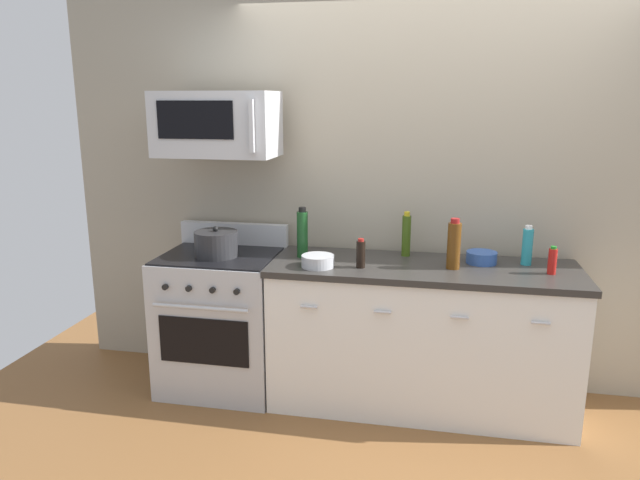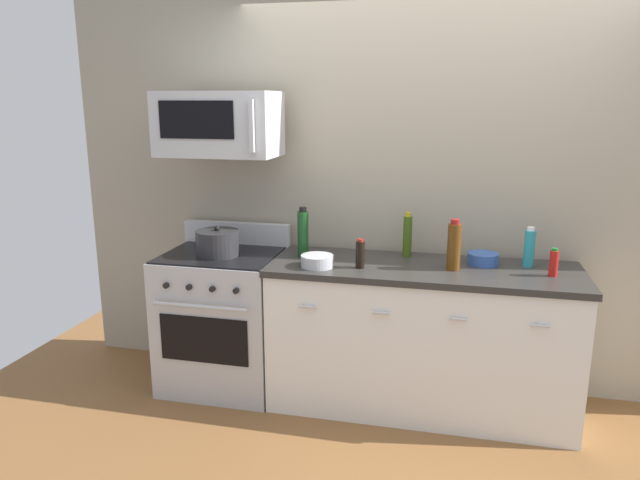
{
  "view_description": "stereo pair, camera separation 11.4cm",
  "coord_description": "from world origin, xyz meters",
  "px_view_note": "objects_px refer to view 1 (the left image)",
  "views": [
    {
      "loc": [
        0.06,
        -3.47,
        1.9
      ],
      "look_at": [
        -0.63,
        -0.05,
        1.06
      ],
      "focal_mm": 32.87,
      "sensor_mm": 36.0,
      "label": 1
    },
    {
      "loc": [
        0.17,
        -3.45,
        1.9
      ],
      "look_at": [
        -0.63,
        -0.05,
        1.06
      ],
      "focal_mm": 32.87,
      "sensor_mm": 36.0,
      "label": 2
    }
  ],
  "objects_px": {
    "bottle_olive_oil": "(406,235)",
    "bowl_steel_prep": "(318,261)",
    "bottle_wine_amber": "(454,245)",
    "bottle_soy_sauce_dark": "(361,254)",
    "microwave": "(217,124)",
    "bowl_blue_mixing": "(482,257)",
    "bottle_wine_green": "(302,234)",
    "bottle_dish_soap": "(527,246)",
    "bottle_hot_sauce_red": "(552,261)",
    "stockpot": "(216,244)",
    "range_oven": "(222,320)"
  },
  "relations": [
    {
      "from": "bottle_wine_amber",
      "to": "bowl_steel_prep",
      "type": "distance_m",
      "value": 0.81
    },
    {
      "from": "bottle_hot_sauce_red",
      "to": "stockpot",
      "type": "distance_m",
      "value": 2.03
    },
    {
      "from": "bottle_wine_green",
      "to": "bottle_hot_sauce_red",
      "type": "bearing_deg",
      "value": -3.21
    },
    {
      "from": "bottle_soy_sauce_dark",
      "to": "bowl_blue_mixing",
      "type": "xyz_separation_m",
      "value": [
        0.72,
        0.24,
        -0.05
      ]
    },
    {
      "from": "bottle_dish_soap",
      "to": "bottle_soy_sauce_dark",
      "type": "bearing_deg",
      "value": -164.95
    },
    {
      "from": "bottle_olive_oil",
      "to": "bowl_blue_mixing",
      "type": "distance_m",
      "value": 0.48
    },
    {
      "from": "bottle_soy_sauce_dark",
      "to": "bottle_dish_soap",
      "type": "distance_m",
      "value": 1.02
    },
    {
      "from": "bottle_dish_soap",
      "to": "bottle_wine_green",
      "type": "height_order",
      "value": "bottle_wine_green"
    },
    {
      "from": "microwave",
      "to": "bottle_wine_green",
      "type": "distance_m",
      "value": 0.87
    },
    {
      "from": "bottle_olive_oil",
      "to": "bowl_steel_prep",
      "type": "relative_size",
      "value": 1.46
    },
    {
      "from": "bottle_soy_sauce_dark",
      "to": "stockpot",
      "type": "xyz_separation_m",
      "value": [
        -0.94,
        0.07,
        -0.0
      ]
    },
    {
      "from": "range_oven",
      "to": "bottle_wine_amber",
      "type": "height_order",
      "value": "bottle_wine_amber"
    },
    {
      "from": "microwave",
      "to": "bottle_soy_sauce_dark",
      "type": "distance_m",
      "value": 1.21
    },
    {
      "from": "bottle_dish_soap",
      "to": "stockpot",
      "type": "relative_size",
      "value": 0.89
    },
    {
      "from": "bottle_wine_amber",
      "to": "bottle_dish_soap",
      "type": "xyz_separation_m",
      "value": [
        0.44,
        0.17,
        -0.03
      ]
    },
    {
      "from": "bottle_soy_sauce_dark",
      "to": "bowl_steel_prep",
      "type": "distance_m",
      "value": 0.26
    },
    {
      "from": "bottle_hot_sauce_red",
      "to": "bowl_steel_prep",
      "type": "bearing_deg",
      "value": -174.86
    },
    {
      "from": "bowl_blue_mixing",
      "to": "stockpot",
      "type": "distance_m",
      "value": 1.66
    },
    {
      "from": "bottle_hot_sauce_red",
      "to": "bowl_blue_mixing",
      "type": "xyz_separation_m",
      "value": [
        -0.38,
        0.16,
        -0.04
      ]
    },
    {
      "from": "bottle_wine_amber",
      "to": "bowl_blue_mixing",
      "type": "relative_size",
      "value": 1.63
    },
    {
      "from": "bottle_dish_soap",
      "to": "bottle_wine_green",
      "type": "xyz_separation_m",
      "value": [
        -1.38,
        -0.09,
        0.04
      ]
    },
    {
      "from": "bottle_hot_sauce_red",
      "to": "bottle_dish_soap",
      "type": "distance_m",
      "value": 0.22
    },
    {
      "from": "range_oven",
      "to": "bowl_blue_mixing",
      "type": "xyz_separation_m",
      "value": [
        1.65,
        0.12,
        0.49
      ]
    },
    {
      "from": "bottle_wine_amber",
      "to": "bottle_olive_oil",
      "type": "bearing_deg",
      "value": 140.51
    },
    {
      "from": "microwave",
      "to": "bottle_wine_green",
      "type": "xyz_separation_m",
      "value": [
        0.54,
        0.0,
        -0.68
      ]
    },
    {
      "from": "bottle_dish_soap",
      "to": "bottle_olive_oil",
      "type": "bearing_deg",
      "value": 174.86
    },
    {
      "from": "microwave",
      "to": "bowl_blue_mixing",
      "type": "xyz_separation_m",
      "value": [
        1.65,
        0.08,
        -0.79
      ]
    },
    {
      "from": "range_oven",
      "to": "bottle_wine_amber",
      "type": "distance_m",
      "value": 1.59
    },
    {
      "from": "bottle_dish_soap",
      "to": "bowl_steel_prep",
      "type": "bearing_deg",
      "value": -166.41
    },
    {
      "from": "bottle_dish_soap",
      "to": "bowl_steel_prep",
      "type": "height_order",
      "value": "bottle_dish_soap"
    },
    {
      "from": "bottle_dish_soap",
      "to": "bottle_hot_sauce_red",
      "type": "bearing_deg",
      "value": -56.74
    },
    {
      "from": "bottle_olive_oil",
      "to": "bowl_blue_mixing",
      "type": "xyz_separation_m",
      "value": [
        0.47,
        -0.08,
        -0.1
      ]
    },
    {
      "from": "bowl_blue_mixing",
      "to": "bottle_wine_green",
      "type": "bearing_deg",
      "value": -176.16
    },
    {
      "from": "bowl_steel_prep",
      "to": "bottle_wine_green",
      "type": "bearing_deg",
      "value": 124.74
    },
    {
      "from": "range_oven",
      "to": "bottle_olive_oil",
      "type": "bearing_deg",
      "value": 9.85
    },
    {
      "from": "bottle_wine_amber",
      "to": "bottle_soy_sauce_dark",
      "type": "height_order",
      "value": "bottle_wine_amber"
    },
    {
      "from": "bottle_dish_soap",
      "to": "bowl_blue_mixing",
      "type": "relative_size",
      "value": 1.31
    },
    {
      "from": "bottle_dish_soap",
      "to": "stockpot",
      "type": "bearing_deg",
      "value": -174.24
    },
    {
      "from": "bowl_blue_mixing",
      "to": "microwave",
      "type": "bearing_deg",
      "value": -177.34
    },
    {
      "from": "bowl_blue_mixing",
      "to": "bottle_dish_soap",
      "type": "bearing_deg",
      "value": 4.03
    },
    {
      "from": "bottle_wine_green",
      "to": "microwave",
      "type": "bearing_deg",
      "value": -179.77
    },
    {
      "from": "microwave",
      "to": "bottle_soy_sauce_dark",
      "type": "height_order",
      "value": "microwave"
    },
    {
      "from": "microwave",
      "to": "bowl_blue_mixing",
      "type": "relative_size",
      "value": 4.01
    },
    {
      "from": "bottle_dish_soap",
      "to": "bowl_blue_mixing",
      "type": "bearing_deg",
      "value": -175.97
    },
    {
      "from": "bottle_wine_amber",
      "to": "bottle_soy_sauce_dark",
      "type": "xyz_separation_m",
      "value": [
        -0.54,
        -0.09,
        -0.06
      ]
    },
    {
      "from": "bowl_steel_prep",
      "to": "bowl_blue_mixing",
      "type": "bearing_deg",
      "value": 16.09
    },
    {
      "from": "range_oven",
      "to": "bowl_blue_mixing",
      "type": "relative_size",
      "value": 5.76
    },
    {
      "from": "bottle_wine_green",
      "to": "bowl_blue_mixing",
      "type": "bearing_deg",
      "value": 3.84
    },
    {
      "from": "range_oven",
      "to": "bowl_blue_mixing",
      "type": "bearing_deg",
      "value": 4.21
    },
    {
      "from": "bottle_olive_oil",
      "to": "bottle_soy_sauce_dark",
      "type": "height_order",
      "value": "bottle_olive_oil"
    }
  ]
}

